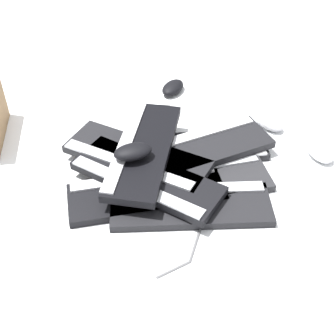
{
  "coord_description": "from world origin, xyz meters",
  "views": [
    {
      "loc": [
        -0.93,
        -0.41,
        0.95
      ],
      "look_at": [
        0.02,
        -0.06,
        0.04
      ],
      "focal_mm": 50.0,
      "sensor_mm": 36.0,
      "label": 1
    }
  ],
  "objects_px": {
    "mouse_0": "(269,122)",
    "mouse_2": "(320,152)",
    "mouse_1": "(173,88)",
    "keyboard_5": "(137,157)",
    "keyboard_6": "(201,149)",
    "keyboard_2": "(147,193)",
    "keyboard_1": "(138,146)",
    "keyboard_3": "(191,206)",
    "keyboard_0": "(196,149)",
    "keyboard_8": "(143,149)",
    "keyboard_7": "(146,178)",
    "keyboard_4": "(194,183)",
    "mouse_3": "(133,152)"
  },
  "relations": [
    {
      "from": "mouse_0",
      "to": "mouse_2",
      "type": "relative_size",
      "value": 1.0
    },
    {
      "from": "mouse_0",
      "to": "mouse_1",
      "type": "relative_size",
      "value": 1.0
    },
    {
      "from": "keyboard_5",
      "to": "keyboard_6",
      "type": "distance_m",
      "value": 0.2
    },
    {
      "from": "keyboard_2",
      "to": "mouse_0",
      "type": "height_order",
      "value": "mouse_0"
    },
    {
      "from": "keyboard_1",
      "to": "keyboard_3",
      "type": "xyz_separation_m",
      "value": [
        -0.19,
        -0.24,
        0.0
      ]
    },
    {
      "from": "keyboard_0",
      "to": "keyboard_8",
      "type": "relative_size",
      "value": 1.0
    },
    {
      "from": "keyboard_0",
      "to": "keyboard_7",
      "type": "relative_size",
      "value": 1.0
    },
    {
      "from": "keyboard_4",
      "to": "keyboard_2",
      "type": "bearing_deg",
      "value": 127.96
    },
    {
      "from": "keyboard_4",
      "to": "mouse_3",
      "type": "bearing_deg",
      "value": 101.99
    },
    {
      "from": "keyboard_1",
      "to": "keyboard_6",
      "type": "bearing_deg",
      "value": -85.06
    },
    {
      "from": "keyboard_5",
      "to": "mouse_1",
      "type": "xyz_separation_m",
      "value": [
        0.43,
        0.04,
        -0.02
      ]
    },
    {
      "from": "mouse_0",
      "to": "mouse_2",
      "type": "distance_m",
      "value": 0.2
    },
    {
      "from": "keyboard_1",
      "to": "keyboard_6",
      "type": "relative_size",
      "value": 1.11
    },
    {
      "from": "keyboard_5",
      "to": "keyboard_7",
      "type": "relative_size",
      "value": 0.99
    },
    {
      "from": "keyboard_0",
      "to": "keyboard_5",
      "type": "distance_m",
      "value": 0.2
    },
    {
      "from": "keyboard_7",
      "to": "mouse_3",
      "type": "xyz_separation_m",
      "value": [
        0.02,
        0.05,
        0.07
      ]
    },
    {
      "from": "keyboard_2",
      "to": "mouse_2",
      "type": "xyz_separation_m",
      "value": [
        0.35,
        -0.44,
        0.01
      ]
    },
    {
      "from": "mouse_2",
      "to": "keyboard_8",
      "type": "bearing_deg",
      "value": 74.99
    },
    {
      "from": "keyboard_7",
      "to": "keyboard_4",
      "type": "bearing_deg",
      "value": -64.53
    },
    {
      "from": "mouse_0",
      "to": "mouse_3",
      "type": "distance_m",
      "value": 0.52
    },
    {
      "from": "mouse_1",
      "to": "keyboard_3",
      "type": "bearing_deg",
      "value": 33.26
    },
    {
      "from": "keyboard_3",
      "to": "keyboard_6",
      "type": "xyz_separation_m",
      "value": [
        0.21,
        0.04,
        0.03
      ]
    },
    {
      "from": "keyboard_7",
      "to": "keyboard_6",
      "type": "bearing_deg",
      "value": -30.99
    },
    {
      "from": "keyboard_2",
      "to": "mouse_1",
      "type": "distance_m",
      "value": 0.55
    },
    {
      "from": "keyboard_2",
      "to": "mouse_2",
      "type": "height_order",
      "value": "mouse_2"
    },
    {
      "from": "keyboard_0",
      "to": "keyboard_7",
      "type": "bearing_deg",
      "value": 158.07
    },
    {
      "from": "keyboard_2",
      "to": "mouse_3",
      "type": "bearing_deg",
      "value": 48.57
    },
    {
      "from": "mouse_0",
      "to": "keyboard_8",
      "type": "bearing_deg",
      "value": -96.56
    },
    {
      "from": "keyboard_4",
      "to": "mouse_0",
      "type": "height_order",
      "value": "mouse_0"
    },
    {
      "from": "keyboard_0",
      "to": "keyboard_7",
      "type": "xyz_separation_m",
      "value": [
        -0.21,
        0.08,
        0.03
      ]
    },
    {
      "from": "keyboard_8",
      "to": "mouse_0",
      "type": "relative_size",
      "value": 4.18
    },
    {
      "from": "keyboard_2",
      "to": "keyboard_4",
      "type": "distance_m",
      "value": 0.14
    },
    {
      "from": "keyboard_7",
      "to": "mouse_2",
      "type": "height_order",
      "value": "keyboard_7"
    },
    {
      "from": "keyboard_3",
      "to": "mouse_2",
      "type": "bearing_deg",
      "value": -41.17
    },
    {
      "from": "keyboard_1",
      "to": "mouse_1",
      "type": "relative_size",
      "value": 4.21
    },
    {
      "from": "keyboard_4",
      "to": "keyboard_7",
      "type": "height_order",
      "value": "keyboard_7"
    },
    {
      "from": "keyboard_4",
      "to": "keyboard_3",
      "type": "bearing_deg",
      "value": -168.38
    },
    {
      "from": "keyboard_2",
      "to": "keyboard_3",
      "type": "bearing_deg",
      "value": -90.87
    },
    {
      "from": "keyboard_8",
      "to": "keyboard_0",
      "type": "bearing_deg",
      "value": -45.3
    },
    {
      "from": "keyboard_3",
      "to": "mouse_3",
      "type": "xyz_separation_m",
      "value": [
        0.05,
        0.19,
        0.1
      ]
    },
    {
      "from": "keyboard_6",
      "to": "mouse_2",
      "type": "bearing_deg",
      "value": -67.54
    },
    {
      "from": "keyboard_5",
      "to": "keyboard_0",
      "type": "bearing_deg",
      "value": -48.2
    },
    {
      "from": "keyboard_1",
      "to": "keyboard_5",
      "type": "xyz_separation_m",
      "value": [
        -0.08,
        -0.03,
        0.03
      ]
    },
    {
      "from": "keyboard_3",
      "to": "mouse_0",
      "type": "relative_size",
      "value": 4.22
    },
    {
      "from": "keyboard_3",
      "to": "keyboard_6",
      "type": "distance_m",
      "value": 0.21
    },
    {
      "from": "keyboard_2",
      "to": "keyboard_7",
      "type": "relative_size",
      "value": 0.98
    },
    {
      "from": "keyboard_6",
      "to": "keyboard_8",
      "type": "distance_m",
      "value": 0.18
    },
    {
      "from": "keyboard_6",
      "to": "mouse_3",
      "type": "xyz_separation_m",
      "value": [
        -0.15,
        0.15,
        0.07
      ]
    },
    {
      "from": "keyboard_2",
      "to": "mouse_2",
      "type": "bearing_deg",
      "value": -51.57
    },
    {
      "from": "keyboard_2",
      "to": "keyboard_4",
      "type": "xyz_separation_m",
      "value": [
        0.09,
        -0.11,
        0.0
      ]
    }
  ]
}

